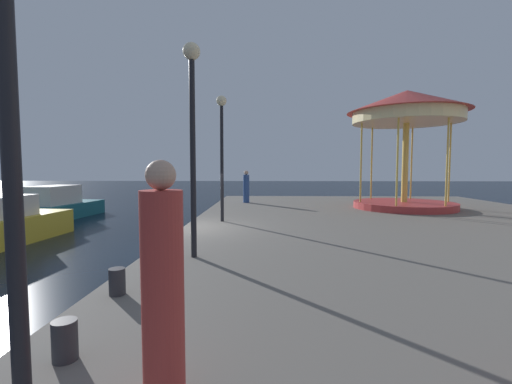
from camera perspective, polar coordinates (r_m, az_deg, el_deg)
The scene contains 10 objects.
ground_plane at distance 11.60m, azimuth -11.87°, elevation -9.56°, with size 120.00×120.00×0.00m, color black.
quay_dock at distance 12.28m, azimuth 26.08°, elevation -7.22°, with size 15.42×24.74×0.80m, color slate.
motorboat_teal at distance 21.14m, azimuth -30.09°, elevation -2.13°, with size 2.63×5.91×1.77m.
carousel at distance 17.77m, azimuth 23.51°, elevation 10.82°, with size 5.39×5.39×5.47m.
lamp_post_mid_promenade at distance 7.50m, azimuth -10.44°, elevation 12.67°, with size 0.36×0.36×4.47m.
lamp_post_far_end at distance 12.35m, azimuth -5.66°, elevation 9.11°, with size 0.36×0.36×4.41m.
bollard_center at distance 5.75m, azimuth -21.87°, elevation -13.51°, with size 0.24×0.24×0.40m, color #2D2D33.
bollard_north at distance 4.18m, azimuth -28.93°, elevation -20.57°, with size 0.24×0.24×0.40m, color #2D2D33.
person_far_corner at distance 2.99m, azimuth -15.08°, elevation -15.22°, with size 0.34×0.34×1.97m.
person_by_the_water at distance 18.96m, azimuth -1.62°, elevation 0.74°, with size 0.34×0.34×1.76m.
Camera 1 is at (2.68, -10.96, 2.70)m, focal length 24.32 mm.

